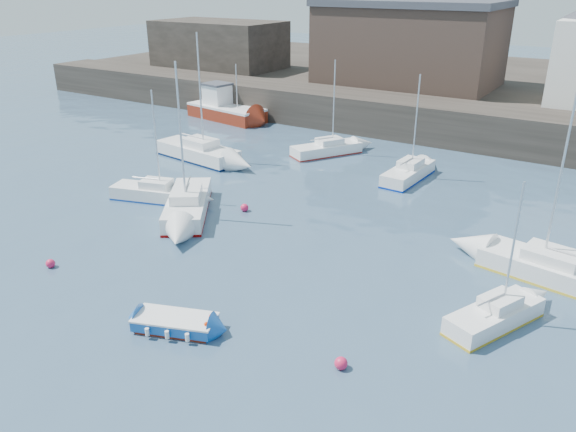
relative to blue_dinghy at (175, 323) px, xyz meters
The scene contains 17 objects.
water 3.46m from the blue_dinghy, 96.19° to the right, with size 220.00×220.00×0.00m, color #2D4760.
quay_wall 31.60m from the blue_dinghy, 90.68° to the left, with size 90.00×5.00×3.00m, color #28231E.
land_strip 49.59m from the blue_dinghy, 90.43° to the left, with size 90.00×32.00×2.80m, color #28231E.
warehouse 40.57m from the blue_dinghy, 99.15° to the left, with size 16.40×10.40×7.60m.
bldg_west 48.14m from the blue_dinghy, 126.34° to the left, with size 14.00×8.00×5.00m.
blue_dinghy is the anchor object (origin of this frame).
fishing_boat 34.30m from the blue_dinghy, 124.94° to the left, with size 8.17×4.11×5.18m.
sailboat_a 13.98m from the blue_dinghy, 137.69° to the left, with size 5.29×2.98×6.55m.
sailboat_b 11.47m from the blue_dinghy, 129.05° to the left, with size 5.45×6.59×8.44m.
sailboat_c 12.12m from the blue_dinghy, 33.69° to the left, with size 3.06×4.55×5.74m.
sailboat_d 16.38m from the blue_dinghy, 45.28° to the left, with size 6.81×3.17×8.35m.
sailboat_e 21.67m from the blue_dinghy, 128.24° to the left, with size 7.16×3.13×8.91m.
sailboat_f 20.98m from the blue_dinghy, 86.75° to the left, with size 1.96×5.28×6.76m.
sailboat_h 23.82m from the blue_dinghy, 104.68° to the left, with size 4.23×5.47×6.90m.
buoy_near 8.32m from the blue_dinghy, behind, with size 0.42×0.42×0.42m, color #DB1D4B.
buoy_mid 6.46m from the blue_dinghy, 11.69° to the left, with size 0.46×0.46×0.46m, color #DB1D4B.
buoy_far 11.83m from the blue_dinghy, 113.53° to the left, with size 0.46×0.46×0.46m, color #DB1D4B.
Camera 1 is at (13.42, -9.38, 12.29)m, focal length 35.00 mm.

